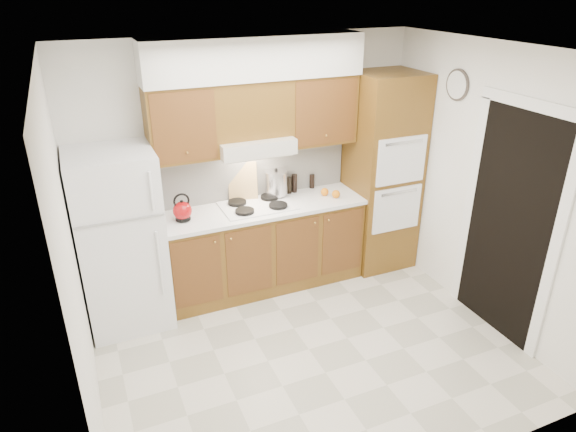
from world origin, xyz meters
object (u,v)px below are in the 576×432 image
at_px(oven_cabinet, 382,173).
at_px(kettle, 182,211).
at_px(fridge, 121,241).
at_px(stock_pot, 276,183).

height_order(oven_cabinet, kettle, oven_cabinet).
bearing_deg(fridge, stock_pot, 8.19).
distance_m(kettle, stock_pot, 1.08).
bearing_deg(fridge, kettle, 3.43).
bearing_deg(kettle, stock_pot, -10.15).
height_order(fridge, oven_cabinet, oven_cabinet).
distance_m(oven_cabinet, stock_pot, 1.21).
relative_size(fridge, stock_pot, 6.88).
xyz_separation_m(fridge, kettle, (0.60, 0.04, 0.18)).
xyz_separation_m(oven_cabinet, stock_pot, (-1.19, 0.20, -0.00)).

